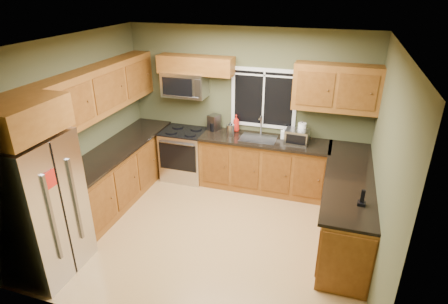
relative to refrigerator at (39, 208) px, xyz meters
The scene contains 29 objects.
floor 2.35m from the refrigerator, 36.78° to the left, with size 4.20×4.20×0.00m, color #AE834C.
ceiling 2.82m from the refrigerator, 36.78° to the left, with size 4.20×4.20×0.00m, color white.
back_wall 3.58m from the refrigerator, 60.71° to the left, with size 4.20×4.20×0.00m, color #484B2E.
front_wall 1.86m from the refrigerator, 16.04° to the right, with size 4.20×4.20×0.00m, color #484B2E.
left_wall 1.42m from the refrigerator, 105.52° to the left, with size 3.60×3.60×0.00m, color #484B2E.
right_wall 4.08m from the refrigerator, 18.71° to the left, with size 3.60×3.60×0.00m, color #484B2E.
window 3.75m from the refrigerator, 56.52° to the left, with size 1.12×0.03×1.02m.
base_cabinets_left 1.83m from the refrigerator, 91.97° to the left, with size 0.60×2.65×0.90m, color brown.
countertop_left 1.78m from the refrigerator, 91.16° to the left, with size 0.65×2.65×0.04m, color black.
base_cabinets_back 3.56m from the refrigerator, 52.43° to the left, with size 2.17×0.60×0.90m, color brown.
countertop_back 3.51m from the refrigerator, 52.18° to the left, with size 2.17×0.65×0.04m, color black.
base_cabinets_peninsula 4.02m from the refrigerator, 27.50° to the left, with size 0.60×2.52×0.90m.
countertop_peninsula 3.97m from the refrigerator, 27.77° to the left, with size 0.65×2.50×0.04m, color black.
upper_cabinets_left 2.03m from the refrigerator, 96.30° to the left, with size 0.33×2.65×0.72m, color brown.
upper_cabinets_back_left 3.28m from the refrigerator, 73.15° to the left, with size 1.30×0.33×0.30m, color brown.
upper_cabinets_back_right 4.44m from the refrigerator, 42.62° to the left, with size 1.30×0.33×0.72m, color brown.
upper_cabinet_over_fridge 1.13m from the refrigerator, behind, with size 0.72×0.90×0.38m, color brown.
refrigerator is the anchor object (origin of this frame).
range 2.89m from the refrigerator, 76.03° to the left, with size 0.76×0.69×0.94m.
microwave 3.10m from the refrigerator, 76.66° to the left, with size 0.76×0.41×0.42m.
sink 3.46m from the refrigerator, 53.87° to the left, with size 0.60×0.42×0.36m.
toaster_oven 3.86m from the refrigerator, 46.01° to the left, with size 0.38×0.31×0.23m.
coffee_maker 3.18m from the refrigerator, 67.79° to the left, with size 0.22×0.26×0.27m.
kettle 3.17m from the refrigerator, 60.57° to the left, with size 0.18×0.18×0.25m.
paper_towel_roll 3.99m from the refrigerator, 46.62° to the left, with size 0.17×0.17×0.34m.
soap_bottle_a 3.40m from the refrigerator, 62.09° to the left, with size 0.11×0.11×0.30m, color red.
soap_bottle_b 3.80m from the refrigerator, 50.00° to the left, with size 0.09×0.09×0.20m, color white.
soap_bottle_c 3.27m from the refrigerator, 62.37° to the left, with size 0.12×0.12×0.15m, color white.
cordless_phone 3.83m from the refrigerator, 17.31° to the left, with size 0.10×0.10×0.20m.
Camera 1 is at (1.48, -4.23, 3.36)m, focal length 30.00 mm.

